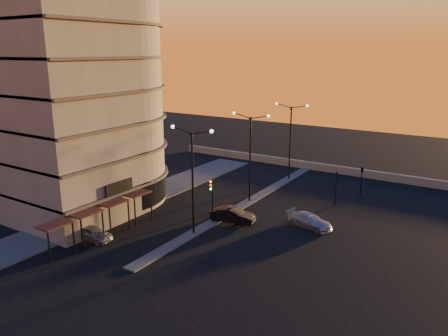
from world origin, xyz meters
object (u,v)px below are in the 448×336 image
car_hatchback (92,233)px  car_sedan (233,215)px  traffic_light_main (212,194)px  streetlamp_mid (250,151)px  car_wagon (309,221)px

car_hatchback → car_sedan: car_sedan is taller
traffic_light_main → car_hatchback: bearing=-127.1°
streetlamp_mid → traffic_light_main: 7.62m
traffic_light_main → car_wagon: 9.23m
car_hatchback → car_sedan: size_ratio=0.89×
car_sedan → car_wagon: (6.50, 2.72, -0.06)m
streetlamp_mid → traffic_light_main: size_ratio=2.24×
traffic_light_main → car_sedan: 2.96m
streetlamp_mid → car_wagon: size_ratio=2.19×
streetlamp_mid → car_sedan: streetlamp_mid is taller
streetlamp_mid → car_wagon: bearing=-21.2°
streetlamp_mid → car_sedan: 7.76m
car_wagon → traffic_light_main: bearing=127.7°
car_sedan → car_wagon: bearing=-78.2°
streetlamp_mid → car_sedan: size_ratio=2.27×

